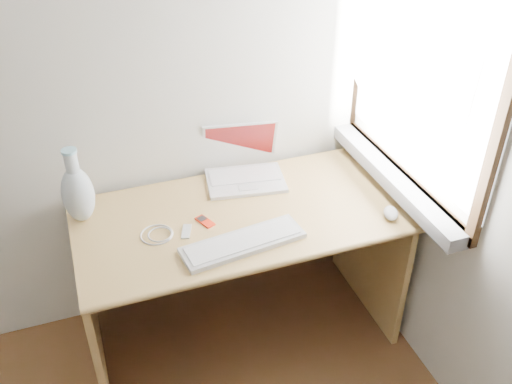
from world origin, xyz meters
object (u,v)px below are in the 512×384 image
object	(u,v)px
external_keyboard	(243,242)
vase	(78,192)
laptop	(242,167)
desk	(234,240)

from	to	relation	value
external_keyboard	vase	bearing A→B (deg)	139.26
laptop	desk	bearing A→B (deg)	-110.51
desk	external_keyboard	xyz separation A→B (m)	(-0.05, -0.28, 0.21)
desk	laptop	world-z (taller)	laptop
laptop	external_keyboard	distance (m)	0.48
external_keyboard	vase	distance (m)	0.68
desk	laptop	distance (m)	0.33
external_keyboard	laptop	bearing A→B (deg)	64.69
external_keyboard	vase	world-z (taller)	vase
laptop	vase	xyz separation A→B (m)	(-0.71, -0.08, 0.08)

